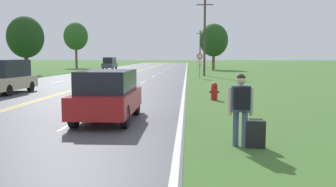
% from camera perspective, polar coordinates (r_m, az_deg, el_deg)
% --- Properties ---
extents(hitchhiker_person, '(0.59, 0.43, 1.75)m').
position_cam_1_polar(hitchhiker_person, '(8.55, 11.61, -1.45)').
color(hitchhiker_person, '#475175').
rests_on(hitchhiker_person, ground).
extents(suitcase, '(0.46, 0.20, 0.70)m').
position_cam_1_polar(suitcase, '(8.70, 13.83, -6.36)').
color(suitcase, black).
rests_on(suitcase, ground).
extents(fire_hydrant, '(0.48, 0.32, 0.87)m').
position_cam_1_polar(fire_hydrant, '(17.76, 7.44, 0.37)').
color(fire_hydrant, red).
rests_on(fire_hydrant, ground).
extents(traffic_sign, '(0.60, 0.10, 2.47)m').
position_cam_1_polar(traffic_sign, '(34.90, 5.09, 5.45)').
color(traffic_sign, gray).
rests_on(traffic_sign, ground).
extents(utility_pole_midground, '(1.80, 0.24, 8.37)m').
position_cam_1_polar(utility_pole_midground, '(39.69, 5.90, 9.08)').
color(utility_pole_midground, brown).
rests_on(utility_pole_midground, ground).
extents(utility_pole_far, '(1.80, 0.24, 7.51)m').
position_cam_1_polar(utility_pole_far, '(74.26, 5.16, 7.29)').
color(utility_pole_far, brown).
rests_on(utility_pole_far, ground).
extents(tree_left_verge, '(4.62, 4.62, 7.46)m').
position_cam_1_polar(tree_left_verge, '(58.80, 7.35, 8.47)').
color(tree_left_verge, brown).
rests_on(tree_left_verge, ground).
extents(tree_behind_sign, '(4.32, 4.32, 6.95)m').
position_cam_1_polar(tree_behind_sign, '(46.44, -21.90, 8.37)').
color(tree_behind_sign, '#473828').
rests_on(tree_behind_sign, ground).
extents(tree_right_cluster, '(4.48, 4.48, 8.48)m').
position_cam_1_polar(tree_right_cluster, '(69.51, -14.57, 8.85)').
color(tree_right_cluster, brown).
rests_on(tree_right_cluster, ground).
extents(car_red_hatchback_nearest, '(1.80, 4.03, 1.70)m').
position_cam_1_polar(car_red_hatchback_nearest, '(12.05, -9.61, -0.12)').
color(car_red_hatchback_nearest, black).
rests_on(car_red_hatchback_nearest, ground).
extents(car_champagne_van_approaching, '(2.02, 4.19, 1.97)m').
position_cam_1_polar(car_champagne_van_approaching, '(22.61, -24.56, 2.50)').
color(car_champagne_van_approaching, black).
rests_on(car_champagne_van_approaching, ground).
extents(car_dark_grey_van_mid_near, '(1.73, 4.49, 2.01)m').
position_cam_1_polar(car_dark_grey_van_mid_near, '(59.03, -9.34, 4.80)').
color(car_dark_grey_van_mid_near, black).
rests_on(car_dark_grey_van_mid_near, ground).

